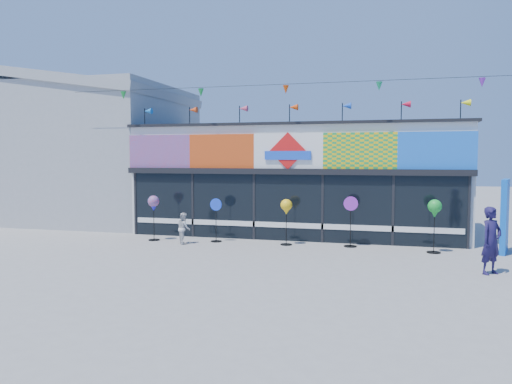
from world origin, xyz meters
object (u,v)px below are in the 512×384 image
(spinner_0, at_px, (154,205))
(spinner_4, at_px, (435,210))
(spinner_3, at_px, (351,220))
(spinner_1, at_px, (216,219))
(child, at_px, (184,228))
(adult_man, at_px, (491,241))
(blue_sign, at_px, (505,216))
(spinner_2, at_px, (286,208))

(spinner_0, distance_m, spinner_4, 9.21)
(spinner_3, relative_size, spinner_4, 1.00)
(spinner_1, bearing_deg, spinner_4, -1.43)
(child, bearing_deg, spinner_3, -116.82)
(adult_man, bearing_deg, child, 125.23)
(blue_sign, height_order, spinner_2, blue_sign)
(blue_sign, height_order, spinner_3, blue_sign)
(blue_sign, xyz_separation_m, spinner_3, (-4.55, -0.14, -0.26))
(spinner_4, relative_size, child, 1.56)
(spinner_1, relative_size, spinner_2, 0.98)
(blue_sign, relative_size, spinner_2, 1.47)
(spinner_3, relative_size, adult_man, 0.97)
(spinner_3, xyz_separation_m, adult_man, (3.64, -2.93, -0.02))
(adult_man, bearing_deg, spinner_3, 99.36)
(spinner_3, relative_size, child, 1.56)
(spinner_1, height_order, adult_man, adult_man)
(spinner_1, xyz_separation_m, adult_man, (8.15, -2.71, 0.05))
(adult_man, height_order, child, adult_man)
(spinner_0, bearing_deg, spinner_1, 7.35)
(spinner_4, bearing_deg, spinner_2, 177.69)
(spinner_1, distance_m, spinner_4, 7.05)
(spinner_1, distance_m, spinner_3, 4.52)
(spinner_0, distance_m, child, 1.50)
(spinner_2, xyz_separation_m, spinner_4, (4.58, -0.18, 0.09))
(blue_sign, bearing_deg, spinner_0, -161.27)
(spinner_4, distance_m, adult_man, 2.81)
(spinner_1, relative_size, child, 1.43)
(blue_sign, height_order, child, blue_sign)
(blue_sign, distance_m, child, 10.05)
(spinner_3, height_order, child, spinner_3)
(blue_sign, bearing_deg, child, -158.89)
(spinner_0, height_order, spinner_3, spinner_3)
(spinner_2, height_order, spinner_3, spinner_3)
(spinner_1, xyz_separation_m, spinner_4, (7.03, -0.18, 0.51))
(spinner_3, bearing_deg, spinner_4, -8.92)
(spinner_3, bearing_deg, spinner_0, -175.71)
(spinner_1, relative_size, spinner_3, 0.91)
(spinner_2, relative_size, child, 1.45)
(spinner_3, distance_m, child, 5.51)
(spinner_2, xyz_separation_m, child, (-3.36, -0.64, -0.69))
(blue_sign, bearing_deg, spinner_1, -162.26)
(spinner_0, bearing_deg, spinner_2, 3.61)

